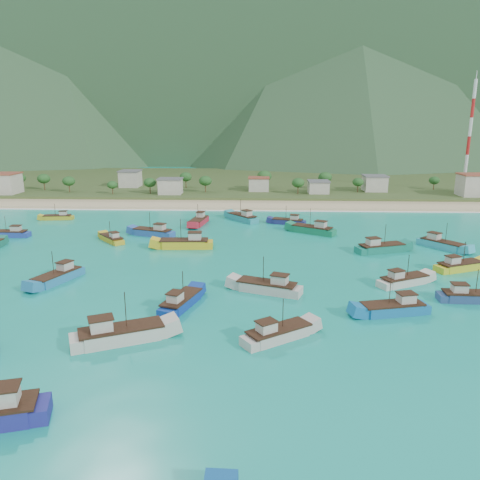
{
  "coord_description": "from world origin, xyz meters",
  "views": [
    {
      "loc": [
        -1.83,
        -82.97,
        28.73
      ],
      "look_at": [
        -5.85,
        18.0,
        3.0
      ],
      "focal_mm": 35.0,
      "sensor_mm": 36.0,
      "label": 1
    }
  ],
  "objects_px": {
    "boat_4": "(153,233)",
    "boat_13": "(470,297)",
    "boat_17": "(185,244)",
    "boat_23": "(58,218)",
    "boat_12": "(404,281)",
    "boat_24": "(181,303)",
    "boat_11": "(313,230)",
    "boat_5": "(112,239)",
    "boat_28": "(441,245)",
    "boat_19": "(120,335)",
    "boat_15": "(459,267)",
    "boat_16": "(199,222)",
    "boat_30": "(268,288)",
    "boat_32": "(10,234)",
    "boat_31": "(278,335)",
    "boat_1": "(242,218)",
    "radio_tower": "(469,136)",
    "boat_8": "(58,277)",
    "boat_10": "(288,222)",
    "boat_6": "(381,249)",
    "boat_21": "(394,309)"
  },
  "relations": [
    {
      "from": "boat_1",
      "to": "boat_5",
      "type": "bearing_deg",
      "value": -179.37
    },
    {
      "from": "radio_tower",
      "to": "boat_23",
      "type": "height_order",
      "value": "radio_tower"
    },
    {
      "from": "boat_1",
      "to": "boat_4",
      "type": "bearing_deg",
      "value": -177.91
    },
    {
      "from": "boat_15",
      "to": "boat_8",
      "type": "bearing_deg",
      "value": -105.66
    },
    {
      "from": "radio_tower",
      "to": "boat_19",
      "type": "relative_size",
      "value": 3.33
    },
    {
      "from": "boat_4",
      "to": "boat_15",
      "type": "bearing_deg",
      "value": -91.5
    },
    {
      "from": "boat_24",
      "to": "boat_19",
      "type": "bearing_deg",
      "value": -99.1
    },
    {
      "from": "boat_4",
      "to": "boat_30",
      "type": "bearing_deg",
      "value": -124.38
    },
    {
      "from": "boat_11",
      "to": "boat_31",
      "type": "xyz_separation_m",
      "value": [
        -11.67,
        -62.49,
        -0.15
      ]
    },
    {
      "from": "boat_4",
      "to": "boat_13",
      "type": "bearing_deg",
      "value": -104.92
    },
    {
      "from": "boat_4",
      "to": "boat_23",
      "type": "bearing_deg",
      "value": 79.52
    },
    {
      "from": "boat_6",
      "to": "boat_12",
      "type": "distance_m",
      "value": 21.9
    },
    {
      "from": "boat_11",
      "to": "boat_28",
      "type": "bearing_deg",
      "value": -84.73
    },
    {
      "from": "boat_11",
      "to": "boat_12",
      "type": "distance_m",
      "value": 41.41
    },
    {
      "from": "boat_4",
      "to": "boat_8",
      "type": "xyz_separation_m",
      "value": [
        -9.79,
        -35.85,
        -0.03
      ]
    },
    {
      "from": "boat_4",
      "to": "boat_13",
      "type": "relative_size",
      "value": 1.15
    },
    {
      "from": "boat_23",
      "to": "boat_30",
      "type": "relative_size",
      "value": 0.76
    },
    {
      "from": "boat_17",
      "to": "boat_23",
      "type": "xyz_separation_m",
      "value": [
        -43.32,
        30.88,
        -0.4
      ]
    },
    {
      "from": "boat_1",
      "to": "boat_19",
      "type": "relative_size",
      "value": 0.86
    },
    {
      "from": "boat_12",
      "to": "boat_17",
      "type": "bearing_deg",
      "value": -145.53
    },
    {
      "from": "radio_tower",
      "to": "boat_24",
      "type": "distance_m",
      "value": 155.84
    },
    {
      "from": "boat_4",
      "to": "boat_16",
      "type": "relative_size",
      "value": 1.02
    },
    {
      "from": "boat_5",
      "to": "boat_28",
      "type": "relative_size",
      "value": 0.82
    },
    {
      "from": "boat_8",
      "to": "boat_32",
      "type": "height_order",
      "value": "boat_8"
    },
    {
      "from": "boat_12",
      "to": "boat_24",
      "type": "distance_m",
      "value": 40.32
    },
    {
      "from": "boat_11",
      "to": "boat_12",
      "type": "height_order",
      "value": "boat_11"
    },
    {
      "from": "boat_24",
      "to": "boat_1",
      "type": "bearing_deg",
      "value": 101.29
    },
    {
      "from": "boat_19",
      "to": "boat_15",
      "type": "bearing_deg",
      "value": 95.25
    },
    {
      "from": "boat_1",
      "to": "boat_8",
      "type": "height_order",
      "value": "boat_1"
    },
    {
      "from": "boat_17",
      "to": "boat_30",
      "type": "height_order",
      "value": "boat_17"
    },
    {
      "from": "boat_23",
      "to": "boat_32",
      "type": "distance_m",
      "value": 22.0
    },
    {
      "from": "boat_10",
      "to": "boat_24",
      "type": "distance_m",
      "value": 66.04
    },
    {
      "from": "boat_28",
      "to": "boat_31",
      "type": "relative_size",
      "value": 1.05
    },
    {
      "from": "boat_8",
      "to": "boat_19",
      "type": "bearing_deg",
      "value": 149.24
    },
    {
      "from": "boat_21",
      "to": "boat_15",
      "type": "bearing_deg",
      "value": -53.49
    },
    {
      "from": "radio_tower",
      "to": "boat_1",
      "type": "relative_size",
      "value": 3.89
    },
    {
      "from": "boat_23",
      "to": "boat_28",
      "type": "relative_size",
      "value": 0.84
    },
    {
      "from": "boat_6",
      "to": "boat_11",
      "type": "bearing_deg",
      "value": -162.22
    },
    {
      "from": "radio_tower",
      "to": "boat_15",
      "type": "bearing_deg",
      "value": -112.85
    },
    {
      "from": "boat_19",
      "to": "boat_31",
      "type": "relative_size",
      "value": 1.25
    },
    {
      "from": "boat_28",
      "to": "boat_23",
      "type": "bearing_deg",
      "value": -53.43
    },
    {
      "from": "boat_23",
      "to": "boat_30",
      "type": "height_order",
      "value": "boat_30"
    },
    {
      "from": "boat_16",
      "to": "boat_28",
      "type": "distance_m",
      "value": 64.29
    },
    {
      "from": "boat_31",
      "to": "boat_1",
      "type": "bearing_deg",
      "value": 150.72
    },
    {
      "from": "radio_tower",
      "to": "boat_15",
      "type": "xyz_separation_m",
      "value": [
        -42.47,
        -100.8,
        -22.24
      ]
    },
    {
      "from": "boat_11",
      "to": "boat_17",
      "type": "bearing_deg",
      "value": 148.32
    },
    {
      "from": "boat_28",
      "to": "boat_30",
      "type": "xyz_separation_m",
      "value": [
        -40.93,
        -30.57,
        0.03
      ]
    },
    {
      "from": "boat_19",
      "to": "boat_32",
      "type": "distance_m",
      "value": 72.84
    },
    {
      "from": "boat_13",
      "to": "boat_17",
      "type": "height_order",
      "value": "boat_17"
    },
    {
      "from": "boat_11",
      "to": "boat_23",
      "type": "height_order",
      "value": "boat_11"
    }
  ]
}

